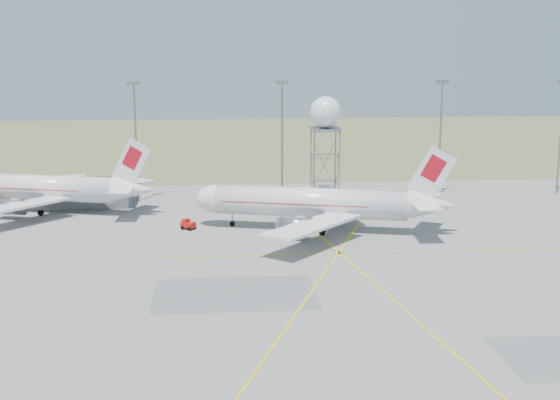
{
  "coord_description": "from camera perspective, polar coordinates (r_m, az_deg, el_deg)",
  "views": [
    {
      "loc": [
        -22.36,
        -67.34,
        27.94
      ],
      "look_at": [
        -12.7,
        40.0,
        5.21
      ],
      "focal_mm": 50.0,
      "sensor_mm": 36.0,
      "label": 1
    }
  ],
  "objects": [
    {
      "name": "grass_strip",
      "position": [
        210.4,
        1.01,
        4.28
      ],
      "size": [
        400.0,
        120.0,
        0.03
      ],
      "primitive_type": "cube",
      "color": "#5D693A",
      "rests_on": "ground"
    },
    {
      "name": "building_grey",
      "position": [
        135.78,
        -14.64,
        0.5
      ],
      "size": [
        19.0,
        10.0,
        3.9
      ],
      "color": "gray",
      "rests_on": "ground"
    },
    {
      "name": "mast_a",
      "position": [
        134.88,
        -10.52,
        4.95
      ],
      "size": [
        2.2,
        0.5,
        20.5
      ],
      "color": "slate",
      "rests_on": "ground"
    },
    {
      "name": "baggage_tug",
      "position": [
        115.67,
        -6.73,
        -1.86
      ],
      "size": [
        2.37,
        2.32,
        1.52
      ],
      "rotation": [
        0.0,
        0.0,
        -0.61
      ],
      "color": "#B7140D",
      "rests_on": "ground"
    },
    {
      "name": "airliner_main",
      "position": [
        113.86,
        2.58,
        -0.25
      ],
      "size": [
        37.64,
        35.73,
        12.98
      ],
      "rotation": [
        0.0,
        0.0,
        2.87
      ],
      "color": "silver",
      "rests_on": "ground"
    },
    {
      "name": "airliner_far",
      "position": [
        131.74,
        -17.16,
        0.82
      ],
      "size": [
        35.98,
        34.13,
        12.43
      ],
      "rotation": [
        0.0,
        0.0,
        2.86
      ],
      "color": "silver",
      "rests_on": "ground"
    },
    {
      "name": "fire_truck",
      "position": [
        126.5,
        1.22,
        -0.08
      ],
      "size": [
        9.04,
        6.42,
        3.46
      ],
      "rotation": [
        0.0,
        0.0,
        0.46
      ],
      "color": "yellow",
      "rests_on": "ground"
    },
    {
      "name": "mast_b",
      "position": [
        134.85,
        0.15,
        5.15
      ],
      "size": [
        2.2,
        0.5,
        20.5
      ],
      "color": "slate",
      "rests_on": "ground"
    },
    {
      "name": "mast_c",
      "position": [
        140.22,
        11.67,
        5.17
      ],
      "size": [
        2.2,
        0.5,
        20.5
      ],
      "color": "slate",
      "rests_on": "ground"
    },
    {
      "name": "radar_tower",
      "position": [
        127.01,
        3.32,
        3.93
      ],
      "size": [
        5.1,
        5.1,
        18.45
      ],
      "color": "slate",
      "rests_on": "ground"
    },
    {
      "name": "ground",
      "position": [
        76.26,
        12.48,
        -9.88
      ],
      "size": [
        400.0,
        400.0,
        0.0
      ],
      "primitive_type": "plane",
      "color": "gray",
      "rests_on": "ground"
    }
  ]
}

